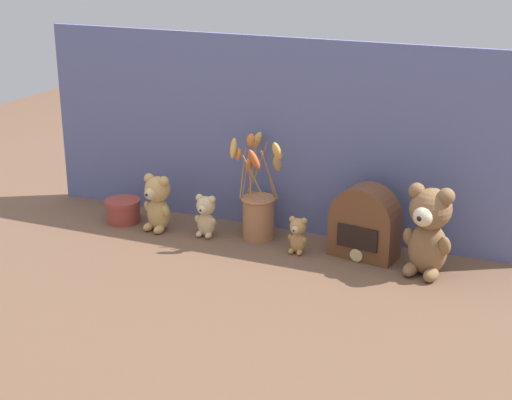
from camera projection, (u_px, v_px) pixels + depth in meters
name	position (u px, v px, depth m)	size (l,w,h in m)	color
ground_plane	(253.00, 245.00, 2.38)	(4.00, 4.00, 0.00)	brown
backdrop_wall	(275.00, 135.00, 2.42)	(1.58, 0.02, 0.61)	slate
teddy_bear_large	(428.00, 229.00, 2.14)	(0.15, 0.13, 0.26)	olive
teddy_bear_medium	(157.00, 202.00, 2.46)	(0.10, 0.09, 0.18)	tan
teddy_bear_small	(206.00, 215.00, 2.43)	(0.07, 0.07, 0.14)	#DBBC84
teddy_bear_tiny	(297.00, 235.00, 2.31)	(0.06, 0.06, 0.11)	tan
flower_vase	(258.00, 207.00, 2.40)	(0.19, 0.19, 0.33)	#AD7047
vintage_radio	(365.00, 225.00, 2.27)	(0.21, 0.12, 0.22)	brown
decorative_tin_tall	(123.00, 211.00, 2.55)	(0.12, 0.12, 0.08)	#993D33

